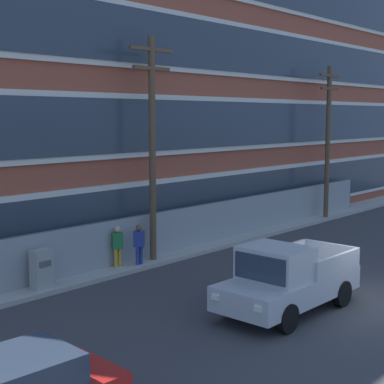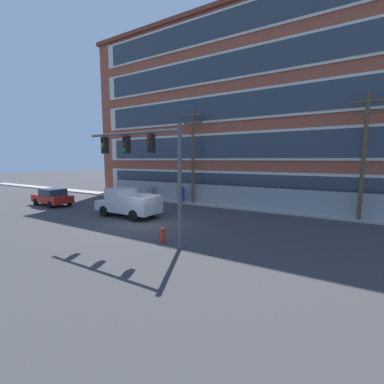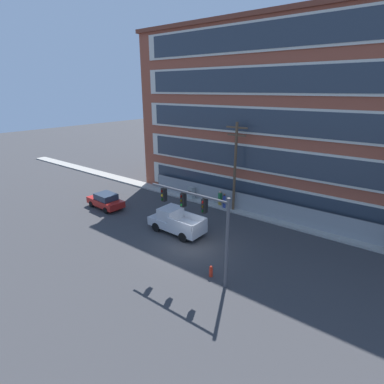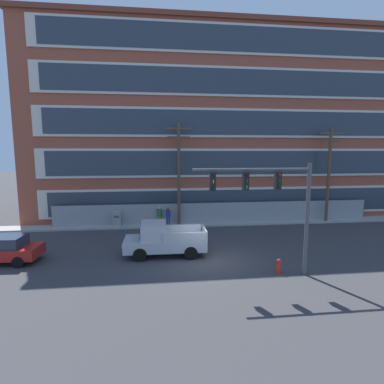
{
  "view_description": "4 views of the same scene",
  "coord_description": "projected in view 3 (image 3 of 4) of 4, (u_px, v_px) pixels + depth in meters",
  "views": [
    {
      "loc": [
        -16.86,
        -7.89,
        5.73
      ],
      "look_at": [
        -3.72,
        3.79,
        3.46
      ],
      "focal_mm": 55.0,
      "sensor_mm": 36.0,
      "label": 1
    },
    {
      "loc": [
        11.19,
        -12.46,
        4.17
      ],
      "look_at": [
        0.93,
        4.72,
        1.65
      ],
      "focal_mm": 24.0,
      "sensor_mm": 36.0,
      "label": 2
    },
    {
      "loc": [
        12.54,
        -16.28,
        11.53
      ],
      "look_at": [
        -1.19,
        1.62,
        3.75
      ],
      "focal_mm": 28.0,
      "sensor_mm": 36.0,
      "label": 3
    },
    {
      "loc": [
        -2.86,
        -16.78,
        6.41
      ],
      "look_at": [
        -0.37,
        4.53,
        3.44
      ],
      "focal_mm": 28.0,
      "sensor_mm": 36.0,
      "label": 4
    }
  ],
  "objects": [
    {
      "name": "electrical_cabinet",
      "position": [
        191.0,
        194.0,
        32.61
      ],
      "size": [
        0.64,
        0.46,
        1.45
      ],
      "color": "#939993",
      "rests_on": "ground"
    },
    {
      "name": "pedestrian_by_fence",
      "position": [
        224.0,
        200.0,
        30.02
      ],
      "size": [
        0.44,
        0.46,
        1.69
      ],
      "color": "navy",
      "rests_on": "ground"
    },
    {
      "name": "traffic_signal_mast",
      "position": [
        200.0,
        215.0,
        18.21
      ],
      "size": [
        5.98,
        0.43,
        5.8
      ],
      "color": "#4C4C51",
      "rests_on": "ground"
    },
    {
      "name": "fire_hydrant",
      "position": [
        211.0,
        271.0,
        19.33
      ],
      "size": [
        0.24,
        0.24,
        0.78
      ],
      "color": "red",
      "rests_on": "ground"
    },
    {
      "name": "sedan_red",
      "position": [
        106.0,
        201.0,
        30.39
      ],
      "size": [
        4.24,
        2.09,
        1.56
      ],
      "color": "#AD1E19",
      "rests_on": "ground"
    },
    {
      "name": "utility_pole_near_corner",
      "position": [
        235.0,
        164.0,
        28.39
      ],
      "size": [
        2.17,
        0.26,
        8.71
      ],
      "color": "brown",
      "rests_on": "ground"
    },
    {
      "name": "ground_plane",
      "position": [
        191.0,
        246.0,
        23.19
      ],
      "size": [
        160.0,
        160.0,
        0.0
      ],
      "primitive_type": "plane",
      "color": "#38383A"
    },
    {
      "name": "pedestrian_near_cabinet",
      "position": [
        220.0,
        198.0,
        30.73
      ],
      "size": [
        0.46,
        0.39,
        1.69
      ],
      "color": "#B7932D",
      "rests_on": "ground"
    },
    {
      "name": "sidewalk_building_side",
      "position": [
        244.0,
        212.0,
        29.51
      ],
      "size": [
        80.0,
        1.62,
        0.16
      ],
      "primitive_type": "cube",
      "color": "#9E9B93",
      "rests_on": "ground"
    },
    {
      "name": "chain_link_fence",
      "position": [
        267.0,
        208.0,
        27.97
      ],
      "size": [
        27.85,
        0.06,
        1.92
      ],
      "color": "gray",
      "rests_on": "ground"
    },
    {
      "name": "brick_mill_building",
      "position": [
        328.0,
        119.0,
        27.9
      ],
      "size": [
        39.75,
        10.35,
        17.67
      ],
      "color": "brown",
      "rests_on": "ground"
    },
    {
      "name": "pickup_truck_silver",
      "position": [
        176.0,
        221.0,
        25.2
      ],
      "size": [
        5.05,
        2.19,
        2.07
      ],
      "color": "#B2B5BA",
      "rests_on": "ground"
    }
  ]
}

